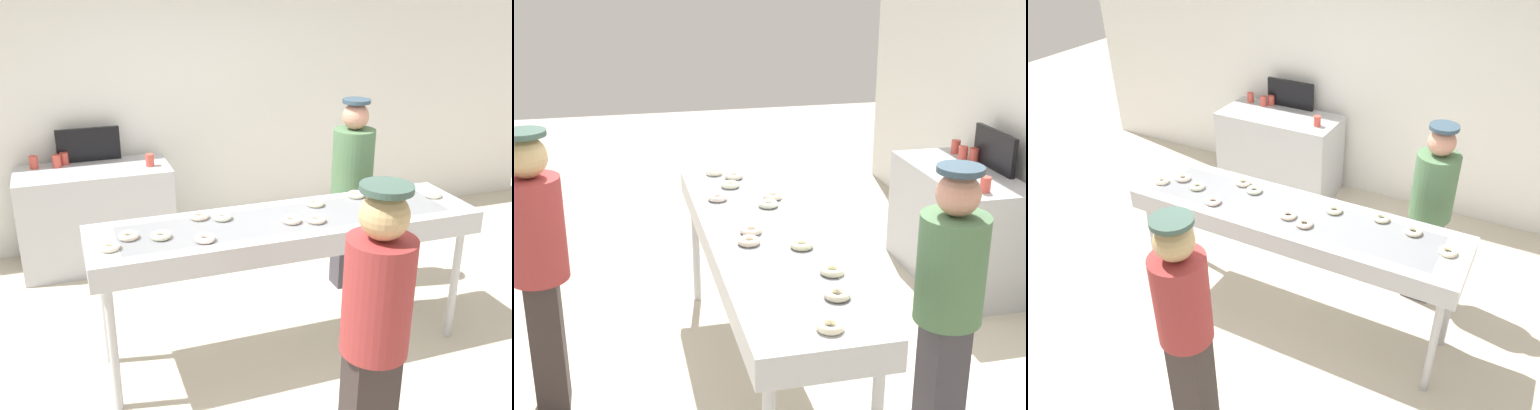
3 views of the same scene
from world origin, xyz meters
TOP-DOWN VIEW (x-y plane):
  - ground_plane at (0.00, 0.00)m, footprint 16.00×16.00m
  - fryer_conveyor at (0.00, 0.00)m, footprint 2.64×0.66m
  - sugar_donut_0 at (-1.05, 0.02)m, footprint 0.18×0.18m
  - sugar_donut_1 at (0.63, 0.22)m, footprint 0.17×0.17m
  - sugar_donut_2 at (-1.17, -0.10)m, footprint 0.15×0.15m
  - sugar_donut_3 at (-0.41, 0.13)m, footprint 0.14×0.14m
  - sugar_donut_4 at (-0.86, -0.04)m, footprint 0.17×0.17m
  - sugar_donut_5 at (1.16, 0.04)m, footprint 0.14×0.14m
  - sugar_donut_6 at (0.16, -0.12)m, footprint 0.18×0.18m
  - sugar_donut_7 at (-0.56, 0.19)m, footprint 0.16×0.16m
  - sugar_donut_8 at (0.89, 0.16)m, footprint 0.13×0.13m
  - sugar_donut_9 at (-0.00, -0.07)m, footprint 0.18×0.18m
  - sugar_donut_10 at (-0.61, -0.17)m, footprint 0.18×0.18m
  - sugar_donut_11 at (0.27, 0.16)m, footprint 0.17×0.17m
  - worker_baker at (0.88, 0.74)m, footprint 0.34×0.34m
  - customer_waiting at (-0.06, -1.27)m, footprint 0.33×0.33m
  - prep_counter at (-1.13, 1.87)m, footprint 1.36×0.63m
  - paper_cup_0 at (-1.42, 2.02)m, footprint 0.08×0.08m
  - paper_cup_1 at (-1.62, 2.06)m, footprint 0.08×0.08m
  - paper_cup_2 at (-1.35, 2.09)m, footprint 0.08×0.08m
  - paper_cup_3 at (-0.62, 1.78)m, footprint 0.08×0.08m
  - menu_display at (-1.13, 2.13)m, footprint 0.57×0.04m

SIDE VIEW (x-z plane):
  - ground_plane at x=0.00m, z-range 0.00..0.00m
  - prep_counter at x=-1.13m, z-range 0.00..0.93m
  - worker_baker at x=0.88m, z-range 0.11..1.74m
  - fryer_conveyor at x=0.00m, z-range 0.43..1.45m
  - customer_waiting at x=-0.06m, z-range 0.11..1.80m
  - paper_cup_0 at x=-1.42m, z-range 0.93..1.04m
  - paper_cup_1 at x=-1.62m, z-range 0.93..1.04m
  - paper_cup_2 at x=-1.35m, z-range 0.93..1.04m
  - paper_cup_3 at x=-0.62m, z-range 0.93..1.04m
  - sugar_donut_0 at x=-1.05m, z-range 1.02..1.06m
  - sugar_donut_1 at x=0.63m, z-range 1.02..1.06m
  - sugar_donut_2 at x=-1.17m, z-range 1.02..1.06m
  - sugar_donut_3 at x=-0.41m, z-range 1.02..1.06m
  - sugar_donut_4 at x=-0.86m, z-range 1.02..1.06m
  - sugar_donut_5 at x=1.16m, z-range 1.02..1.06m
  - sugar_donut_6 at x=0.16m, z-range 1.02..1.06m
  - sugar_donut_7 at x=-0.56m, z-range 1.02..1.06m
  - sugar_donut_8 at x=0.89m, z-range 1.02..1.06m
  - sugar_donut_9 at x=0.00m, z-range 1.02..1.06m
  - sugar_donut_10 at x=-0.61m, z-range 1.02..1.06m
  - sugar_donut_11 at x=0.27m, z-range 1.02..1.06m
  - menu_display at x=-1.13m, z-range 0.93..1.24m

